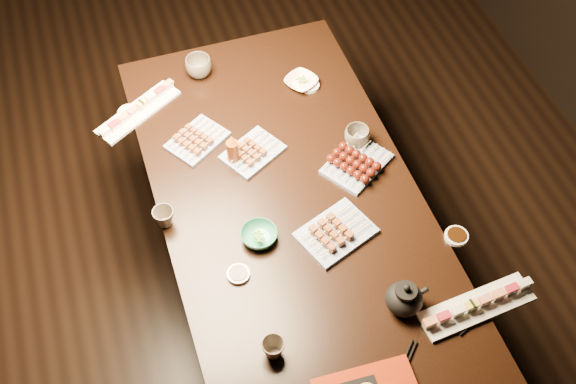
{
  "coord_description": "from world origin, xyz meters",
  "views": [
    {
      "loc": [
        -0.21,
        -1.73,
        2.78
      ],
      "look_at": [
        0.27,
        -0.29,
        0.77
      ],
      "focal_mm": 45.0,
      "sensor_mm": 36.0,
      "label": 1
    }
  ],
  "objects_px": {
    "yakitori_plate_right": "(336,229)",
    "dining_table": "(292,263)",
    "teacup_far_left": "(164,217)",
    "condiment_bottle": "(232,149)",
    "sushi_platter_far": "(137,109)",
    "teacup_mid_right": "(357,137)",
    "yakitori_plate_left": "(197,137)",
    "edamame_bowl_cream": "(301,82)",
    "teacup_near_left": "(273,348)",
    "teapot": "(405,297)",
    "teacup_far_right": "(199,67)",
    "edamame_bowl_green": "(259,236)",
    "yakitori_plate_center": "(252,149)",
    "sushi_platter_near": "(478,304)"
  },
  "relations": [
    {
      "from": "teapot",
      "to": "teacup_near_left",
      "type": "bearing_deg",
      "value": -177.35
    },
    {
      "from": "edamame_bowl_green",
      "to": "dining_table",
      "type": "bearing_deg",
      "value": 31.85
    },
    {
      "from": "sushi_platter_far",
      "to": "teacup_near_left",
      "type": "height_order",
      "value": "teacup_near_left"
    },
    {
      "from": "sushi_platter_far",
      "to": "teacup_far_left",
      "type": "xyz_separation_m",
      "value": [
        -0.01,
        -0.54,
        0.01
      ]
    },
    {
      "from": "dining_table",
      "to": "edamame_bowl_cream",
      "type": "distance_m",
      "value": 0.72
    },
    {
      "from": "yakitori_plate_left",
      "to": "teacup_far_left",
      "type": "xyz_separation_m",
      "value": [
        -0.19,
        -0.33,
        0.01
      ]
    },
    {
      "from": "edamame_bowl_cream",
      "to": "teacup_far_left",
      "type": "xyz_separation_m",
      "value": [
        -0.66,
        -0.49,
        0.02
      ]
    },
    {
      "from": "dining_table",
      "to": "sushi_platter_far",
      "type": "height_order",
      "value": "sushi_platter_far"
    },
    {
      "from": "sushi_platter_near",
      "to": "teacup_far_left",
      "type": "height_order",
      "value": "teacup_far_left"
    },
    {
      "from": "edamame_bowl_cream",
      "to": "teacup_far_right",
      "type": "bearing_deg",
      "value": 153.48
    },
    {
      "from": "dining_table",
      "to": "teacup_far_right",
      "type": "relative_size",
      "value": 17.1
    },
    {
      "from": "edamame_bowl_cream",
      "to": "teacup_far_right",
      "type": "xyz_separation_m",
      "value": [
        -0.37,
        0.18,
        0.03
      ]
    },
    {
      "from": "teacup_far_right",
      "to": "teapot",
      "type": "xyz_separation_m",
      "value": [
        0.35,
        -1.22,
        0.02
      ]
    },
    {
      "from": "dining_table",
      "to": "edamame_bowl_cream",
      "type": "height_order",
      "value": "edamame_bowl_cream"
    },
    {
      "from": "teacup_near_left",
      "to": "teapot",
      "type": "distance_m",
      "value": 0.44
    },
    {
      "from": "sushi_platter_far",
      "to": "teacup_near_left",
      "type": "relative_size",
      "value": 5.0
    },
    {
      "from": "yakitori_plate_right",
      "to": "teapot",
      "type": "distance_m",
      "value": 0.34
    },
    {
      "from": "sushi_platter_near",
      "to": "yakitori_plate_center",
      "type": "distance_m",
      "value": 0.96
    },
    {
      "from": "edamame_bowl_green",
      "to": "teacup_mid_right",
      "type": "height_order",
      "value": "teacup_mid_right"
    },
    {
      "from": "dining_table",
      "to": "sushi_platter_near",
      "type": "relative_size",
      "value": 4.75
    },
    {
      "from": "yakitori_plate_right",
      "to": "edamame_bowl_cream",
      "type": "bearing_deg",
      "value": 59.57
    },
    {
      "from": "sushi_platter_far",
      "to": "yakitori_plate_right",
      "type": "xyz_separation_m",
      "value": [
        0.52,
        -0.77,
        0.01
      ]
    },
    {
      "from": "teacup_mid_right",
      "to": "condiment_bottle",
      "type": "height_order",
      "value": "condiment_bottle"
    },
    {
      "from": "sushi_platter_far",
      "to": "teacup_far_right",
      "type": "distance_m",
      "value": 0.31
    },
    {
      "from": "condiment_bottle",
      "to": "sushi_platter_far",
      "type": "bearing_deg",
      "value": 129.29
    },
    {
      "from": "yakitori_plate_center",
      "to": "yakitori_plate_left",
      "type": "distance_m",
      "value": 0.22
    },
    {
      "from": "dining_table",
      "to": "sushi_platter_near",
      "type": "height_order",
      "value": "sushi_platter_near"
    },
    {
      "from": "sushi_platter_far",
      "to": "teacup_mid_right",
      "type": "height_order",
      "value": "teacup_mid_right"
    },
    {
      "from": "teacup_mid_right",
      "to": "teacup_near_left",
      "type": "bearing_deg",
      "value": -128.0
    },
    {
      "from": "sushi_platter_near",
      "to": "teacup_near_left",
      "type": "distance_m",
      "value": 0.66
    },
    {
      "from": "sushi_platter_near",
      "to": "sushi_platter_far",
      "type": "relative_size",
      "value": 1.05
    },
    {
      "from": "teacup_far_right",
      "to": "teacup_mid_right",
      "type": "bearing_deg",
      "value": -49.35
    },
    {
      "from": "teapot",
      "to": "teacup_far_right",
      "type": "bearing_deg",
      "value": 105.49
    },
    {
      "from": "teacup_far_left",
      "to": "edamame_bowl_green",
      "type": "bearing_deg",
      "value": -29.73
    },
    {
      "from": "yakitori_plate_right",
      "to": "yakitori_plate_left",
      "type": "relative_size",
      "value": 1.16
    },
    {
      "from": "sushi_platter_far",
      "to": "yakitori_plate_right",
      "type": "height_order",
      "value": "yakitori_plate_right"
    },
    {
      "from": "teacup_far_left",
      "to": "condiment_bottle",
      "type": "xyz_separation_m",
      "value": [
        0.3,
        0.19,
        0.03
      ]
    },
    {
      "from": "edamame_bowl_cream",
      "to": "teacup_near_left",
      "type": "xyz_separation_m",
      "value": [
        -0.45,
        -1.06,
        0.02
      ]
    },
    {
      "from": "edamame_bowl_green",
      "to": "yakitori_plate_center",
      "type": "bearing_deg",
      "value": 76.6
    },
    {
      "from": "yakitori_plate_center",
      "to": "edamame_bowl_green",
      "type": "distance_m",
      "value": 0.38
    },
    {
      "from": "yakitori_plate_right",
      "to": "dining_table",
      "type": "bearing_deg",
      "value": 102.21
    },
    {
      "from": "sushi_platter_far",
      "to": "edamame_bowl_green",
      "type": "relative_size",
      "value": 2.92
    },
    {
      "from": "sushi_platter_far",
      "to": "yakitori_plate_left",
      "type": "xyz_separation_m",
      "value": [
        0.18,
        -0.21,
        0.0
      ]
    },
    {
      "from": "edamame_bowl_cream",
      "to": "teacup_far_left",
      "type": "height_order",
      "value": "teacup_far_left"
    },
    {
      "from": "yakitori_plate_right",
      "to": "sushi_platter_far",
      "type": "bearing_deg",
      "value": 103.69
    },
    {
      "from": "dining_table",
      "to": "teacup_near_left",
      "type": "bearing_deg",
      "value": -131.37
    },
    {
      "from": "sushi_platter_near",
      "to": "teacup_far_right",
      "type": "distance_m",
      "value": 1.42
    },
    {
      "from": "sushi_platter_far",
      "to": "yakitori_plate_center",
      "type": "relative_size",
      "value": 1.71
    },
    {
      "from": "teacup_near_left",
      "to": "teacup_far_left",
      "type": "height_order",
      "value": "teacup_far_left"
    },
    {
      "from": "yakitori_plate_right",
      "to": "teacup_far_left",
      "type": "height_order",
      "value": "teacup_far_left"
    }
  ]
}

